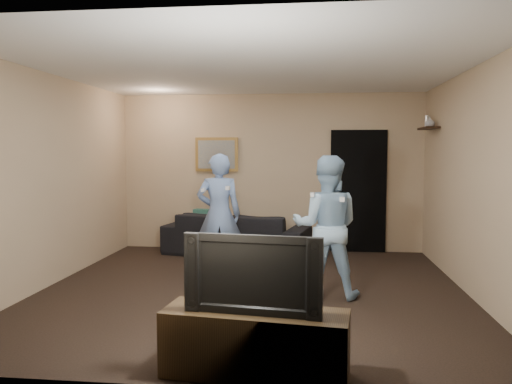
# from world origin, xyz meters

# --- Properties ---
(ground) EXTENTS (5.00, 5.00, 0.00)m
(ground) POSITION_xyz_m (0.00, 0.00, 0.00)
(ground) COLOR black
(ground) RESTS_ON ground
(ceiling) EXTENTS (5.00, 5.00, 0.04)m
(ceiling) POSITION_xyz_m (0.00, 0.00, 2.60)
(ceiling) COLOR silver
(ceiling) RESTS_ON wall_back
(wall_back) EXTENTS (5.00, 0.04, 2.60)m
(wall_back) POSITION_xyz_m (0.00, 2.50, 1.30)
(wall_back) COLOR tan
(wall_back) RESTS_ON ground
(wall_front) EXTENTS (5.00, 0.04, 2.60)m
(wall_front) POSITION_xyz_m (0.00, -2.50, 1.30)
(wall_front) COLOR tan
(wall_front) RESTS_ON ground
(wall_left) EXTENTS (0.04, 5.00, 2.60)m
(wall_left) POSITION_xyz_m (-2.50, 0.00, 1.30)
(wall_left) COLOR tan
(wall_left) RESTS_ON ground
(wall_right) EXTENTS (0.04, 5.00, 2.60)m
(wall_right) POSITION_xyz_m (2.50, 0.00, 1.30)
(wall_right) COLOR tan
(wall_right) RESTS_ON ground
(sofa) EXTENTS (2.41, 1.32, 0.67)m
(sofa) POSITION_xyz_m (-0.50, 2.04, 0.33)
(sofa) COLOR black
(sofa) RESTS_ON ground
(throw_pillow) EXTENTS (0.50, 0.27, 0.48)m
(throw_pillow) POSITION_xyz_m (-0.96, 2.04, 0.48)
(throw_pillow) COLOR #194B44
(throw_pillow) RESTS_ON sofa
(painting_frame) EXTENTS (0.72, 0.05, 0.57)m
(painting_frame) POSITION_xyz_m (-0.90, 2.48, 1.60)
(painting_frame) COLOR olive
(painting_frame) RESTS_ON wall_back
(painting_canvas) EXTENTS (0.62, 0.01, 0.47)m
(painting_canvas) POSITION_xyz_m (-0.90, 2.45, 1.60)
(painting_canvas) COLOR slate
(painting_canvas) RESTS_ON painting_frame
(doorway) EXTENTS (0.90, 0.06, 2.00)m
(doorway) POSITION_xyz_m (1.45, 2.47, 1.00)
(doorway) COLOR black
(doorway) RESTS_ON ground
(light_switch) EXTENTS (0.08, 0.02, 0.12)m
(light_switch) POSITION_xyz_m (0.85, 2.48, 1.30)
(light_switch) COLOR silver
(light_switch) RESTS_ON wall_back
(wall_shelf) EXTENTS (0.20, 0.60, 0.03)m
(wall_shelf) POSITION_xyz_m (2.39, 1.80, 1.99)
(wall_shelf) COLOR black
(wall_shelf) RESTS_ON wall_right
(shelf_vase) EXTENTS (0.16, 0.16, 0.15)m
(shelf_vase) POSITION_xyz_m (2.39, 1.74, 2.08)
(shelf_vase) COLOR #B6B5BB
(shelf_vase) RESTS_ON wall_shelf
(shelf_figurine) EXTENTS (0.06, 0.06, 0.18)m
(shelf_figurine) POSITION_xyz_m (2.39, 1.93, 2.09)
(shelf_figurine) COLOR silver
(shelf_figurine) RESTS_ON wall_shelf
(tv_console) EXTENTS (1.40, 0.59, 0.48)m
(tv_console) POSITION_xyz_m (0.29, -2.27, 0.25)
(tv_console) COLOR black
(tv_console) RESTS_ON ground
(television) EXTENTS (1.01, 0.25, 0.57)m
(television) POSITION_xyz_m (0.29, -2.27, 0.78)
(television) COLOR black
(television) RESTS_ON tv_console
(wii_player_left) EXTENTS (0.64, 0.53, 1.62)m
(wii_player_left) POSITION_xyz_m (-0.54, 0.75, 0.81)
(wii_player_left) COLOR #708DC2
(wii_player_left) RESTS_ON ground
(wii_player_right) EXTENTS (0.82, 0.66, 1.60)m
(wii_player_right) POSITION_xyz_m (0.86, -0.15, 0.80)
(wii_player_right) COLOR #95BAD9
(wii_player_right) RESTS_ON ground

